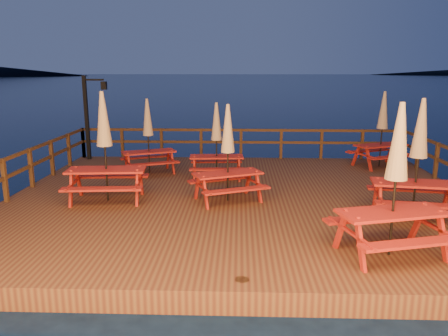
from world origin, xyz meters
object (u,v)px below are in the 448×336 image
at_px(picnic_table_0, 382,128).
at_px(picnic_table_2, 105,145).
at_px(picnic_table_1, 148,135).
at_px(lamp_post, 90,110).

bearing_deg(picnic_table_0, picnic_table_2, -176.43).
bearing_deg(picnic_table_1, picnic_table_2, -122.03).
height_order(lamp_post, picnic_table_0, lamp_post).
bearing_deg(lamp_post, picnic_table_1, -39.91).
height_order(picnic_table_0, picnic_table_1, picnic_table_0).
bearing_deg(picnic_table_0, picnic_table_1, 165.08).
relative_size(picnic_table_0, picnic_table_1, 1.07).
relative_size(lamp_post, picnic_table_1, 1.28).
bearing_deg(picnic_table_2, picnic_table_0, 22.35).
xyz_separation_m(picnic_table_1, picnic_table_2, (-0.45, -2.98, 0.20)).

